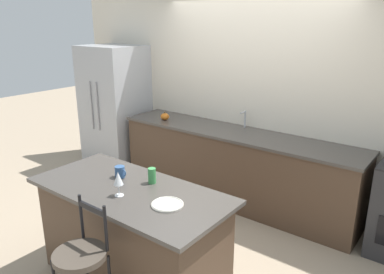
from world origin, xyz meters
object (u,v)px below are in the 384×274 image
Objects in this scene: wine_glass at (118,179)px; pumpkin_decoration at (165,117)px; tumbler_cup at (152,176)px; refrigerator at (116,108)px; dinner_plate at (167,204)px; coffee_mug at (120,172)px; bar_stool_near at (82,267)px.

pumpkin_decoration is (-1.21, 1.93, -0.07)m from wine_glass.
tumbler_cup is 2.03m from pumpkin_decoration.
refrigerator is 3.29m from dinner_plate.
pumpkin_decoration reaches higher than dinner_plate.
tumbler_cup reaches higher than dinner_plate.
wine_glass is at bearing -97.33° from tumbler_cup.
pumpkin_decoration is at bearing 119.41° from coffee_mug.
dinner_plate is 1.82× the size of tumbler_cup.
dinner_plate is 2.08× the size of pumpkin_decoration.
pumpkin_decoration is at bearing 118.77° from bar_stool_near.
wine_glass is 1.51× the size of tumbler_cup.
dinner_plate is 2.44m from pumpkin_decoration.
coffee_mug is at bearing 136.42° from wine_glass.
pumpkin_decoration is (-1.32, 2.41, 0.42)m from bar_stool_near.
bar_stool_near is at bearing -77.01° from wine_glass.
refrigerator is 15.32× the size of coffee_mug.
bar_stool_near reaches higher than coffee_mug.
tumbler_cup is at bearing -51.68° from pumpkin_decoration.
refrigerator is 2.86m from tumbler_cup.
refrigerator is at bearing 139.05° from wine_glass.
bar_stool_near is at bearing -117.20° from dinner_plate.
dinner_plate is 0.70m from coffee_mug.
wine_glass reaches higher than tumbler_cup.
wine_glass is 0.35m from tumbler_cup.
bar_stool_near and tumbler_cup have the same top height.
refrigerator is 9.19× the size of wine_glass.
pumpkin_decoration reaches higher than coffee_mug.
tumbler_cup is at bearing 94.70° from bar_stool_near.
dinner_plate is (0.31, 0.59, 0.36)m from bar_stool_near.
coffee_mug is (-0.69, 0.14, 0.04)m from dinner_plate.
bar_stool_near is 0.92m from coffee_mug.
bar_stool_near reaches higher than dinner_plate.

